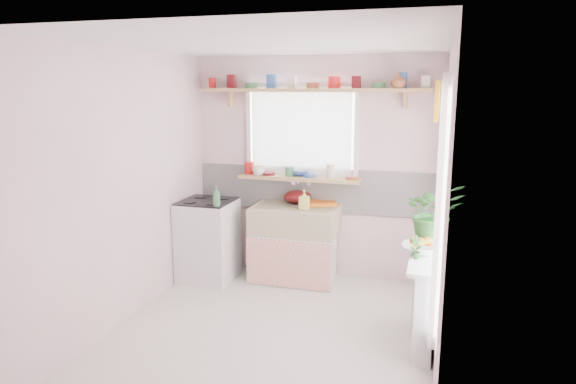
% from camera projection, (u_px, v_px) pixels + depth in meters
% --- Properties ---
extents(room, '(3.20, 3.20, 3.20)m').
position_uv_depth(room, '(364.00, 170.00, 4.94)').
color(room, silver).
rests_on(room, ground).
extents(sink_unit, '(0.95, 0.65, 1.11)m').
position_uv_depth(sink_unit, '(295.00, 243.00, 5.76)').
color(sink_unit, white).
rests_on(sink_unit, ground).
extents(cooker, '(0.58, 0.58, 0.93)m').
position_uv_depth(cooker, '(208.00, 240.00, 5.79)').
color(cooker, white).
rests_on(cooker, ground).
extents(radiator_ledge, '(0.22, 0.95, 0.78)m').
position_uv_depth(radiator_ledge, '(424.00, 298.00, 4.35)').
color(radiator_ledge, white).
rests_on(radiator_ledge, ground).
extents(windowsill, '(1.40, 0.22, 0.04)m').
position_uv_depth(windowsill, '(299.00, 178.00, 5.80)').
color(windowsill, tan).
rests_on(windowsill, room).
extents(pine_shelf, '(2.52, 0.24, 0.04)m').
position_uv_depth(pine_shelf, '(313.00, 90.00, 5.55)').
color(pine_shelf, tan).
rests_on(pine_shelf, room).
extents(shelf_crockery, '(2.47, 0.11, 0.12)m').
position_uv_depth(shelf_crockery, '(313.00, 83.00, 5.53)').
color(shelf_crockery, red).
rests_on(shelf_crockery, pine_shelf).
extents(sill_crockery, '(1.35, 0.11, 0.12)m').
position_uv_depth(sill_crockery, '(295.00, 172.00, 5.80)').
color(sill_crockery, red).
rests_on(sill_crockery, windowsill).
extents(dish_tray, '(0.45, 0.40, 0.04)m').
position_uv_depth(dish_tray, '(319.00, 203.00, 5.81)').
color(dish_tray, orange).
rests_on(dish_tray, sink_unit).
extents(colander, '(0.36, 0.36, 0.15)m').
position_uv_depth(colander, '(298.00, 197.00, 5.87)').
color(colander, '#5B0F13').
rests_on(colander, sink_unit).
extents(jade_plant, '(0.61, 0.56, 0.56)m').
position_uv_depth(jade_plant, '(433.00, 212.00, 4.58)').
color(jade_plant, '#285D25').
rests_on(jade_plant, radiator_ledge).
extents(fruit_bowl, '(0.32, 0.32, 0.07)m').
position_uv_depth(fruit_bowl, '(420.00, 249.00, 4.34)').
color(fruit_bowl, white).
rests_on(fruit_bowl, radiator_ledge).
extents(herb_pot, '(0.11, 0.08, 0.19)m').
position_uv_depth(herb_pot, '(416.00, 247.00, 4.18)').
color(herb_pot, '#2C6026').
rests_on(herb_pot, radiator_ledge).
extents(soap_bottle_sink, '(0.10, 0.11, 0.21)m').
position_uv_depth(soap_bottle_sink, '(304.00, 200.00, 5.56)').
color(soap_bottle_sink, '#ECE468').
rests_on(soap_bottle_sink, sink_unit).
extents(sill_cup, '(0.17, 0.17, 0.11)m').
position_uv_depth(sill_cup, '(258.00, 171.00, 5.85)').
color(sill_cup, '#EEE7CE').
rests_on(sill_cup, windowsill).
extents(sill_bowl, '(0.20, 0.20, 0.06)m').
position_uv_depth(sill_bowl, '(300.00, 173.00, 5.85)').
color(sill_bowl, '#2D4892').
rests_on(sill_bowl, windowsill).
extents(shelf_vase, '(0.18, 0.18, 0.16)m').
position_uv_depth(shelf_vase, '(398.00, 80.00, 5.22)').
color(shelf_vase, '#9F5531').
rests_on(shelf_vase, pine_shelf).
extents(cooker_bottle, '(0.10, 0.10, 0.22)m').
position_uv_depth(cooker_bottle, '(216.00, 196.00, 5.41)').
color(cooker_bottle, '#438653').
rests_on(cooker_bottle, cooker).
extents(fruit, '(0.20, 0.14, 0.10)m').
position_uv_depth(fruit, '(421.00, 242.00, 4.33)').
color(fruit, '#DE5A12').
rests_on(fruit, fruit_bowl).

